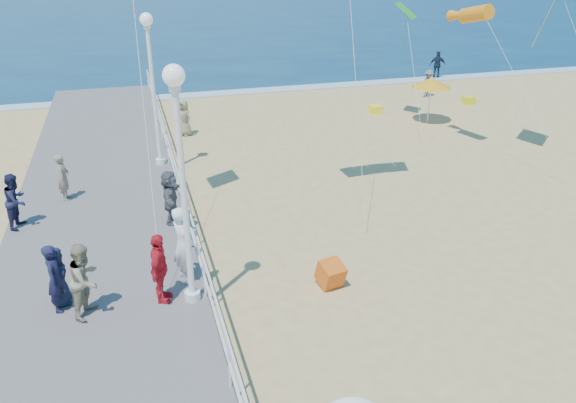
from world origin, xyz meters
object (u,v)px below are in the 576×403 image
object	(u,v)px
beach_walker_a	(428,83)
spectator_0	(56,278)
lamp_post_mid	(181,166)
beach_chair_right	(469,100)
box_kite	(331,276)
lamp_post_far	(152,75)
spectator_6	(63,177)
spectator_1	(86,280)
spectator_3	(160,269)
spectator_7	(16,200)
spectator_4	(57,277)
beach_walker_b	(437,65)
toddler_held	(187,227)
beach_chair_left	(375,109)
beach_walker_c	(184,118)
woman_holding_toddler	(183,244)
spectator_5	(170,197)
beach_umbrella	(431,83)

from	to	relation	value
beach_walker_a	spectator_0	bearing A→B (deg)	-159.46
lamp_post_mid	beach_chair_right	distance (m)	22.31
lamp_post_mid	box_kite	size ratio (longest dim) A/B	8.87
lamp_post_far	beach_walker_a	bearing A→B (deg)	26.52
spectator_6	box_kite	distance (m)	9.23
spectator_1	spectator_6	size ratio (longest dim) A/B	1.14
lamp_post_mid	spectator_3	xyz separation A→B (m)	(-0.66, 0.14, -2.42)
spectator_7	spectator_1	bearing A→B (deg)	-139.22
spectator_4	beach_walker_b	bearing A→B (deg)	-56.39
spectator_6	spectator_7	world-z (taller)	spectator_7
toddler_held	spectator_1	bearing A→B (deg)	92.90
beach_chair_left	spectator_3	bearing A→B (deg)	-129.45
lamp_post_far	beach_walker_c	bearing A→B (deg)	72.26
lamp_post_far	spectator_1	distance (m)	9.48
lamp_post_mid	spectator_1	world-z (taller)	lamp_post_mid
lamp_post_far	beach_chair_left	xyz separation A→B (m)	(11.00, 5.31, -3.46)
woman_holding_toddler	spectator_3	xyz separation A→B (m)	(-0.61, -0.74, -0.12)
spectator_3	beach_walker_c	bearing A→B (deg)	7.55
spectator_1	spectator_7	bearing A→B (deg)	48.94
lamp_post_mid	box_kite	distance (m)	4.80
spectator_1	beach_walker_a	xyz separation A→B (m)	(17.37, 16.46, -0.50)
woman_holding_toddler	lamp_post_far	bearing A→B (deg)	-19.32
spectator_6	beach_chair_right	size ratio (longest dim) A/B	2.72
spectator_4	toddler_held	bearing A→B (deg)	-92.74
spectator_5	spectator_7	xyz separation A→B (m)	(-4.20, 0.95, 0.01)
beach_walker_c	beach_chair_right	distance (m)	15.17
spectator_3	beach_walker_a	xyz separation A→B (m)	(15.81, 16.42, -0.48)
spectator_3	box_kite	distance (m)	4.18
spectator_6	beach_walker_b	xyz separation A→B (m)	(21.17, 14.01, -0.31)
toddler_held	spectator_0	xyz separation A→B (m)	(-2.94, -0.59, -0.52)
lamp_post_far	beach_walker_b	size ratio (longest dim) A/B	3.16
woman_holding_toddler	spectator_7	xyz separation A→B (m)	(-4.20, 4.15, -0.16)
toddler_held	beach_walker_a	world-z (taller)	toddler_held
spectator_1	spectator_4	size ratio (longest dim) A/B	1.21
beach_umbrella	beach_chair_left	world-z (taller)	beach_umbrella
beach_walker_c	beach_chair_left	distance (m)	9.66
lamp_post_mid	beach_walker_a	distance (m)	22.64
spectator_5	spectator_0	bearing A→B (deg)	156.68
box_kite	beach_umbrella	world-z (taller)	beach_umbrella
toddler_held	beach_chair_left	size ratio (longest dim) A/B	1.69
spectator_4	woman_holding_toddler	bearing A→B (deg)	-95.39
spectator_3	beach_chair_right	size ratio (longest dim) A/B	3.04
beach_chair_right	spectator_0	bearing A→B (deg)	-143.84
lamp_post_far	spectator_3	world-z (taller)	lamp_post_far
spectator_4	beach_umbrella	xyz separation A→B (m)	(15.57, 11.50, 0.80)
spectator_1	beach_umbrella	size ratio (longest dim) A/B	0.80
toddler_held	spectator_4	size ratio (longest dim) A/B	0.66
lamp_post_far	spectator_5	xyz separation A→B (m)	(-0.05, -4.92, -2.47)
spectator_6	beach_chair_right	world-z (taller)	spectator_6
spectator_1	beach_chair_left	xyz separation A→B (m)	(13.22, 14.21, -1.05)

